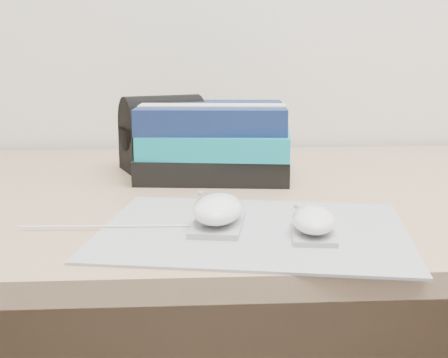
{
  "coord_description": "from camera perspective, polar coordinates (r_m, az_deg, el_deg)",
  "views": [
    {
      "loc": [
        -0.1,
        0.59,
        0.96
      ],
      "look_at": [
        -0.05,
        1.46,
        0.77
      ],
      "focal_mm": 50.0,
      "sensor_mm": 36.0,
      "label": 1
    }
  ],
  "objects": [
    {
      "name": "book_stack",
      "position": [
        1.11,
        -0.89,
        3.5
      ],
      "size": [
        0.28,
        0.24,
        0.13
      ],
      "color": "black",
      "rests_on": "desk"
    },
    {
      "name": "pouch",
      "position": [
        1.17,
        -5.64,
        4.14
      ],
      "size": [
        0.17,
        0.14,
        0.14
      ],
      "color": "black",
      "rests_on": "desk"
    },
    {
      "name": "usb_cable",
      "position": [
        0.81,
        -10.66,
        -4.28
      ],
      "size": [
        0.22,
        0.01,
        0.0
      ],
      "primitive_type": "cylinder",
      "rotation": [
        0.0,
        1.57,
        -0.04
      ],
      "color": "white",
      "rests_on": "mousepad"
    },
    {
      "name": "mouse_rear",
      "position": [
        0.79,
        -0.57,
        -2.97
      ],
      "size": [
        0.08,
        0.12,
        0.05
      ],
      "color": "#A4A4A7",
      "rests_on": "mousepad"
    },
    {
      "name": "desk",
      "position": [
        1.16,
        1.7,
        -11.45
      ],
      "size": [
        1.6,
        0.8,
        0.73
      ],
      "color": "#A27B5A",
      "rests_on": "ground"
    },
    {
      "name": "mousepad",
      "position": [
        0.79,
        2.7,
        -4.69
      ],
      "size": [
        0.43,
        0.36,
        0.0
      ],
      "primitive_type": "cube",
      "rotation": [
        0.0,
        0.0,
        -0.19
      ],
      "color": "gray",
      "rests_on": "desk"
    },
    {
      "name": "mouse_front",
      "position": [
        0.76,
        8.19,
        -3.91
      ],
      "size": [
        0.06,
        0.1,
        0.04
      ],
      "color": "#9D9DA0",
      "rests_on": "mousepad"
    }
  ]
}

